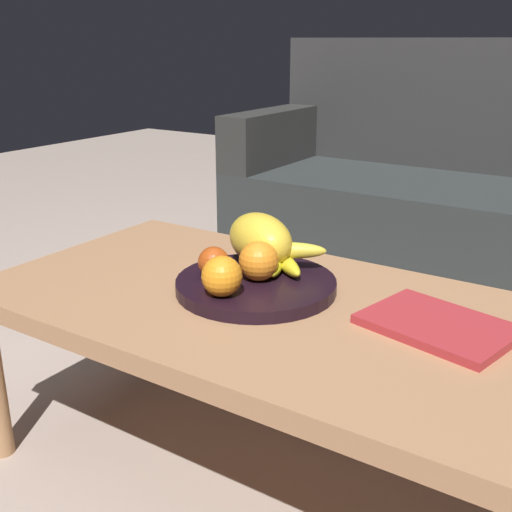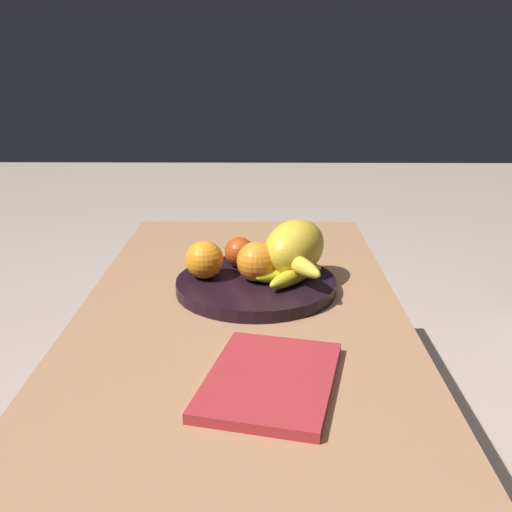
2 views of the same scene
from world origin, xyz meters
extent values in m
plane|color=#B09C8F|center=(0.00, 0.00, 0.00)|extent=(8.00, 8.00, 0.00)
cube|color=#AD7A53|center=(0.00, 0.00, 0.39)|extent=(1.18, 0.62, 0.04)
cylinder|color=tan|center=(-0.55, -0.27, 0.18)|extent=(0.05, 0.05, 0.37)
cylinder|color=#A6754B|center=(-0.55, 0.27, 0.18)|extent=(0.05, 0.05, 0.37)
cylinder|color=black|center=(-0.05, 0.03, 0.42)|extent=(0.33, 0.33, 0.03)
ellipsoid|color=yellow|center=(-0.10, 0.11, 0.49)|extent=(0.21, 0.18, 0.11)
sphere|color=orange|center=(-0.06, -0.08, 0.47)|extent=(0.08, 0.08, 0.08)
sphere|color=orange|center=(-0.05, 0.03, 0.47)|extent=(0.08, 0.08, 0.08)
sphere|color=#B74515|center=(-0.13, -0.01, 0.47)|extent=(0.06, 0.06, 0.06)
ellipsoid|color=yellow|center=(-0.05, 0.09, 0.45)|extent=(0.10, 0.15, 0.03)
ellipsoid|color=gold|center=(-0.03, 0.10, 0.45)|extent=(0.14, 0.12, 0.03)
ellipsoid|color=yellow|center=(-0.02, 0.11, 0.48)|extent=(0.15, 0.10, 0.03)
cube|color=#B32D33|center=(0.31, 0.05, 0.42)|extent=(0.28, 0.23, 0.02)
camera|label=1|loc=(0.59, -0.96, 0.90)|focal=43.74mm
camera|label=2|loc=(1.08, 0.04, 0.87)|focal=41.61mm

